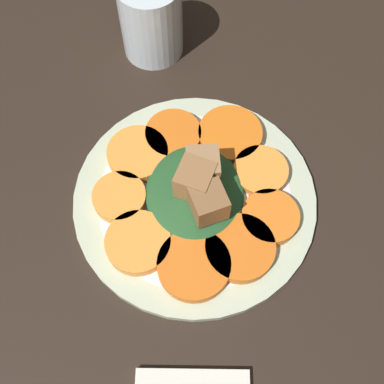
# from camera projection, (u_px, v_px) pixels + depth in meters

# --- Properties ---
(table_slab) EXTENTS (1.20, 1.20, 0.02)m
(table_slab) POSITION_uv_depth(u_px,v_px,m) (192.00, 205.00, 0.52)
(table_slab) COLOR black
(table_slab) RESTS_ON ground
(plate) EXTENTS (0.25, 0.25, 0.01)m
(plate) POSITION_uv_depth(u_px,v_px,m) (192.00, 199.00, 0.50)
(plate) COLOR beige
(plate) RESTS_ON table_slab
(carrot_slice_0) EXTENTS (0.05, 0.05, 0.01)m
(carrot_slice_0) POSITION_uv_depth(u_px,v_px,m) (117.00, 197.00, 0.49)
(carrot_slice_0) COLOR orange
(carrot_slice_0) RESTS_ON plate
(carrot_slice_1) EXTENTS (0.06, 0.06, 0.01)m
(carrot_slice_1) POSITION_uv_depth(u_px,v_px,m) (135.00, 243.00, 0.47)
(carrot_slice_1) COLOR orange
(carrot_slice_1) RESTS_ON plate
(carrot_slice_2) EXTENTS (0.07, 0.07, 0.01)m
(carrot_slice_2) POSITION_uv_depth(u_px,v_px,m) (193.00, 265.00, 0.46)
(carrot_slice_2) COLOR orange
(carrot_slice_2) RESTS_ON plate
(carrot_slice_3) EXTENTS (0.07, 0.07, 0.01)m
(carrot_slice_3) POSITION_uv_depth(u_px,v_px,m) (237.00, 248.00, 0.47)
(carrot_slice_3) COLOR orange
(carrot_slice_3) RESTS_ON plate
(carrot_slice_4) EXTENTS (0.06, 0.06, 0.01)m
(carrot_slice_4) POSITION_uv_depth(u_px,v_px,m) (267.00, 217.00, 0.48)
(carrot_slice_4) COLOR orange
(carrot_slice_4) RESTS_ON plate
(carrot_slice_5) EXTENTS (0.06, 0.06, 0.01)m
(carrot_slice_5) POSITION_uv_depth(u_px,v_px,m) (258.00, 172.00, 0.50)
(carrot_slice_5) COLOR orange
(carrot_slice_5) RESTS_ON plate
(carrot_slice_6) EXTENTS (0.07, 0.07, 0.01)m
(carrot_slice_6) POSITION_uv_depth(u_px,v_px,m) (227.00, 135.00, 0.52)
(carrot_slice_6) COLOR orange
(carrot_slice_6) RESTS_ON plate
(carrot_slice_7) EXTENTS (0.06, 0.06, 0.01)m
(carrot_slice_7) POSITION_uv_depth(u_px,v_px,m) (171.00, 135.00, 0.52)
(carrot_slice_7) COLOR orange
(carrot_slice_7) RESTS_ON plate
(carrot_slice_8) EXTENTS (0.07, 0.07, 0.01)m
(carrot_slice_8) POSITION_uv_depth(u_px,v_px,m) (135.00, 154.00, 0.51)
(carrot_slice_8) COLOR orange
(carrot_slice_8) RESTS_ON plate
(center_pile) EXTENTS (0.11, 0.10, 0.05)m
(center_pile) POSITION_uv_depth(u_px,v_px,m) (194.00, 189.00, 0.48)
(center_pile) COLOR #235128
(center_pile) RESTS_ON plate
(fork) EXTENTS (0.17, 0.03, 0.00)m
(fork) POSITION_uv_depth(u_px,v_px,m) (241.00, 192.00, 0.50)
(fork) COLOR silver
(fork) RESTS_ON plate
(water_glass) EXTENTS (0.07, 0.07, 0.10)m
(water_glass) POSITION_uv_depth(u_px,v_px,m) (149.00, 19.00, 0.56)
(water_glass) COLOR silver
(water_glass) RESTS_ON table_slab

